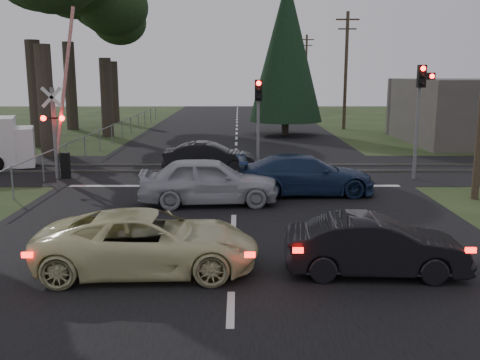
{
  "coord_description": "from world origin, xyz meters",
  "views": [
    {
      "loc": [
        0.15,
        -12.38,
        4.37
      ],
      "look_at": [
        0.19,
        2.94,
        1.3
      ],
      "focal_mm": 40.0,
      "sensor_mm": 36.0,
      "label": 1
    }
  ],
  "objects_px": {
    "traffic_signal_center": "(258,110)",
    "utility_pole_mid": "(346,69)",
    "crossing_signal": "(60,130)",
    "cream_coupe": "(149,242)",
    "traffic_signal_right": "(421,100)",
    "blue_sedan": "(305,175)",
    "silver_car": "(209,181)",
    "dark_car_far": "(209,158)",
    "dark_hatchback": "(375,246)",
    "utility_pole_far": "(306,70)"
  },
  "relations": [
    {
      "from": "traffic_signal_center",
      "to": "cream_coupe",
      "type": "bearing_deg",
      "value": -103.74
    },
    {
      "from": "utility_pole_mid",
      "to": "silver_car",
      "type": "xyz_separation_m",
      "value": [
        -9.35,
        -24.7,
        -3.93
      ]
    },
    {
      "from": "crossing_signal",
      "to": "traffic_signal_center",
      "type": "height_order",
      "value": "crossing_signal"
    },
    {
      "from": "cream_coupe",
      "to": "blue_sedan",
      "type": "height_order",
      "value": "blue_sedan"
    },
    {
      "from": "traffic_signal_center",
      "to": "dark_hatchback",
      "type": "xyz_separation_m",
      "value": [
        2.14,
        -11.88,
        -2.16
      ]
    },
    {
      "from": "utility_pole_far",
      "to": "dark_car_far",
      "type": "relative_size",
      "value": 2.2
    },
    {
      "from": "dark_hatchback",
      "to": "utility_pole_far",
      "type": "bearing_deg",
      "value": -2.69
    },
    {
      "from": "cream_coupe",
      "to": "dark_car_far",
      "type": "height_order",
      "value": "cream_coupe"
    },
    {
      "from": "cream_coupe",
      "to": "blue_sedan",
      "type": "bearing_deg",
      "value": -32.27
    },
    {
      "from": "cream_coupe",
      "to": "silver_car",
      "type": "relative_size",
      "value": 1.04
    },
    {
      "from": "crossing_signal",
      "to": "cream_coupe",
      "type": "distance_m",
      "value": 12.15
    },
    {
      "from": "crossing_signal",
      "to": "traffic_signal_right",
      "type": "relative_size",
      "value": 1.48
    },
    {
      "from": "blue_sedan",
      "to": "utility_pole_far",
      "type": "bearing_deg",
      "value": -10.76
    },
    {
      "from": "dark_hatchback",
      "to": "crossing_signal",
      "type": "bearing_deg",
      "value": 46.23
    },
    {
      "from": "crossing_signal",
      "to": "silver_car",
      "type": "distance_m",
      "value": 7.93
    },
    {
      "from": "utility_pole_mid",
      "to": "cream_coupe",
      "type": "bearing_deg",
      "value": -108.47
    },
    {
      "from": "cream_coupe",
      "to": "blue_sedan",
      "type": "xyz_separation_m",
      "value": [
        4.44,
        7.74,
        0.05
      ]
    },
    {
      "from": "traffic_signal_center",
      "to": "utility_pole_mid",
      "type": "relative_size",
      "value": 0.46
    },
    {
      "from": "cream_coupe",
      "to": "traffic_signal_center",
      "type": "bearing_deg",
      "value": -16.14
    },
    {
      "from": "traffic_signal_right",
      "to": "traffic_signal_center",
      "type": "bearing_deg",
      "value": 169.59
    },
    {
      "from": "traffic_signal_right",
      "to": "dark_car_far",
      "type": "height_order",
      "value": "traffic_signal_right"
    },
    {
      "from": "traffic_signal_right",
      "to": "dark_hatchback",
      "type": "xyz_separation_m",
      "value": [
        -4.41,
        -10.67,
        -2.67
      ]
    },
    {
      "from": "dark_car_far",
      "to": "utility_pole_far",
      "type": "bearing_deg",
      "value": -10.83
    },
    {
      "from": "utility_pole_mid",
      "to": "dark_car_far",
      "type": "relative_size",
      "value": 2.2
    },
    {
      "from": "traffic_signal_right",
      "to": "blue_sedan",
      "type": "xyz_separation_m",
      "value": [
        -4.96,
        -2.74,
        -2.59
      ]
    },
    {
      "from": "traffic_signal_right",
      "to": "utility_pole_mid",
      "type": "height_order",
      "value": "utility_pole_mid"
    },
    {
      "from": "dark_car_far",
      "to": "silver_car",
      "type": "bearing_deg",
      "value": -175.47
    },
    {
      "from": "cream_coupe",
      "to": "dark_car_far",
      "type": "distance_m",
      "value": 12.19
    },
    {
      "from": "utility_pole_mid",
      "to": "crossing_signal",
      "type": "bearing_deg",
      "value": -127.97
    },
    {
      "from": "crossing_signal",
      "to": "utility_pole_far",
      "type": "distance_m",
      "value": 47.96
    },
    {
      "from": "traffic_signal_right",
      "to": "utility_pole_mid",
      "type": "xyz_separation_m",
      "value": [
        0.95,
        20.53,
        1.41
      ]
    },
    {
      "from": "traffic_signal_right",
      "to": "dark_hatchback",
      "type": "height_order",
      "value": "traffic_signal_right"
    },
    {
      "from": "traffic_signal_center",
      "to": "cream_coupe",
      "type": "xyz_separation_m",
      "value": [
        -2.85,
        -11.68,
        -2.12
      ]
    },
    {
      "from": "traffic_signal_center",
      "to": "utility_pole_mid",
      "type": "height_order",
      "value": "utility_pole_mid"
    },
    {
      "from": "silver_car",
      "to": "dark_car_far",
      "type": "xyz_separation_m",
      "value": [
        -0.3,
        5.87,
        -0.13
      ]
    },
    {
      "from": "silver_car",
      "to": "utility_pole_mid",
      "type": "bearing_deg",
      "value": -24.57
    },
    {
      "from": "dark_hatchback",
      "to": "silver_car",
      "type": "bearing_deg",
      "value": 34.3
    },
    {
      "from": "utility_pole_far",
      "to": "dark_hatchback",
      "type": "distance_m",
      "value": 56.6
    },
    {
      "from": "utility_pole_mid",
      "to": "blue_sedan",
      "type": "distance_m",
      "value": 24.33
    },
    {
      "from": "traffic_signal_center",
      "to": "utility_pole_far",
      "type": "relative_size",
      "value": 0.46
    },
    {
      "from": "dark_car_far",
      "to": "crossing_signal",
      "type": "bearing_deg",
      "value": 104.3
    },
    {
      "from": "crossing_signal",
      "to": "blue_sedan",
      "type": "height_order",
      "value": "crossing_signal"
    },
    {
      "from": "utility_pole_mid",
      "to": "silver_car",
      "type": "relative_size",
      "value": 1.92
    },
    {
      "from": "crossing_signal",
      "to": "utility_pole_far",
      "type": "height_order",
      "value": "utility_pole_far"
    },
    {
      "from": "utility_pole_far",
      "to": "dark_hatchback",
      "type": "bearing_deg",
      "value": -95.45
    },
    {
      "from": "cream_coupe",
      "to": "dark_hatchback",
      "type": "bearing_deg",
      "value": -94.69
    },
    {
      "from": "utility_pole_far",
      "to": "blue_sedan",
      "type": "bearing_deg",
      "value": -96.98
    },
    {
      "from": "dark_hatchback",
      "to": "cream_coupe",
      "type": "bearing_deg",
      "value": 90.47
    },
    {
      "from": "utility_pole_mid",
      "to": "dark_car_far",
      "type": "distance_m",
      "value": 21.55
    },
    {
      "from": "traffic_signal_center",
      "to": "dark_car_far",
      "type": "distance_m",
      "value": 3.07
    }
  ]
}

